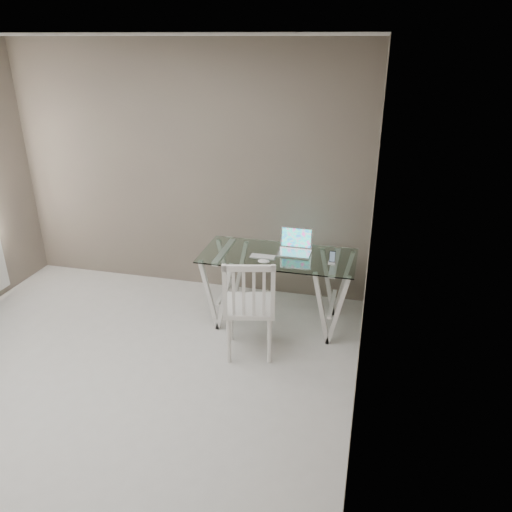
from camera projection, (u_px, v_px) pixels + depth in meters
The scene contains 7 objects.
room at pixel (55, 197), 3.32m from camera, with size 4.50×4.52×2.71m.
desk at pixel (278, 288), 4.99m from camera, with size 1.50×0.70×0.75m.
chair at pixel (249, 304), 4.38m from camera, with size 0.54×0.54×0.98m.
laptop at pixel (295, 246), 4.91m from camera, with size 0.32×0.26×0.23m.
keyboard at pixel (263, 257), 4.81m from camera, with size 0.25×0.11×0.01m, color silver.
mouse at pixel (264, 261), 4.67m from camera, with size 0.11×0.07×0.04m, color white.
phone_dock at pixel (332, 260), 4.66m from camera, with size 0.07×0.07×0.12m.
Camera 1 is at (2.00, -2.76, 2.70)m, focal length 35.00 mm.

